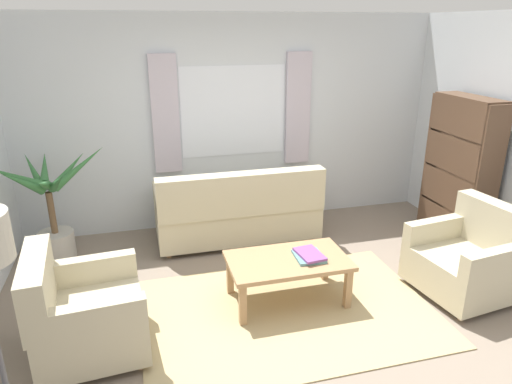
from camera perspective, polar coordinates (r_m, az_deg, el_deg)
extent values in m
plane|color=gray|center=(4.32, 3.99, -14.61)|extent=(6.24, 6.24, 0.00)
cube|color=silver|center=(5.86, -2.92, 8.59)|extent=(5.32, 0.12, 2.60)
cube|color=white|center=(5.77, -2.81, 9.94)|extent=(1.30, 0.01, 1.10)
cube|color=silver|center=(5.63, -11.14, 9.33)|extent=(0.32, 0.06, 1.40)
cube|color=silver|center=(5.97, 5.18, 10.22)|extent=(0.32, 0.06, 1.40)
cube|color=tan|center=(4.32, 3.99, -14.55)|extent=(2.60, 1.76, 0.01)
cube|color=#BCB293|center=(5.58, -2.39, -3.30)|extent=(1.90, 0.80, 0.38)
cube|color=#BCB293|center=(5.13, -1.67, -0.24)|extent=(1.90, 0.20, 0.48)
cube|color=#BCB293|center=(5.70, 6.12, 0.48)|extent=(0.16, 0.80, 0.24)
cube|color=#BCB293|center=(5.36, -11.55, -1.13)|extent=(0.16, 0.80, 0.24)
cylinder|color=#A87F56|center=(6.15, 4.77, -3.30)|extent=(0.06, 0.06, 0.06)
cylinder|color=#A87F56|center=(5.84, -11.22, -4.95)|extent=(0.06, 0.06, 0.06)
cylinder|color=#A87F56|center=(5.64, 6.82, -5.61)|extent=(0.06, 0.06, 0.06)
cylinder|color=#A87F56|center=(5.30, -10.71, -7.61)|extent=(0.06, 0.06, 0.06)
cube|color=#BCB293|center=(3.97, -19.62, -15.17)|extent=(0.87, 0.90, 0.36)
cube|color=#BCB293|center=(3.79, -25.39, -10.52)|extent=(0.25, 0.85, 0.46)
cube|color=#BCB293|center=(3.51, -20.04, -14.54)|extent=(0.81, 0.19, 0.22)
cube|color=#BCB293|center=(4.13, -20.19, -9.07)|extent=(0.81, 0.19, 0.22)
cylinder|color=#A87F56|center=(3.82, -14.03, -20.03)|extent=(0.05, 0.05, 0.06)
cylinder|color=#A87F56|center=(4.37, -15.08, -14.47)|extent=(0.05, 0.05, 0.06)
cylinder|color=#A87F56|center=(4.39, -23.69, -15.37)|extent=(0.05, 0.05, 0.06)
cube|color=#BCB293|center=(4.88, 24.14, -8.88)|extent=(0.90, 0.94, 0.36)
cube|color=#BCB293|center=(4.94, 27.47, -3.77)|extent=(0.29, 0.86, 0.46)
cube|color=#BCB293|center=(4.98, 21.68, -4.23)|extent=(0.81, 0.22, 0.22)
cube|color=#BCB293|center=(4.55, 27.87, -7.50)|extent=(0.81, 0.22, 0.22)
cylinder|color=#A87F56|center=(4.98, 18.38, -10.24)|extent=(0.05, 0.05, 0.06)
cylinder|color=#A87F56|center=(4.58, 23.97, -13.90)|extent=(0.05, 0.05, 0.06)
cylinder|color=#A87F56|center=(5.39, 23.65, -8.57)|extent=(0.05, 0.05, 0.06)
cube|color=#A87F56|center=(4.27, 3.96, -8.46)|extent=(1.10, 0.64, 0.04)
cube|color=#A87F56|center=(4.05, -1.66, -13.77)|extent=(0.06, 0.06, 0.40)
cube|color=#A87F56|center=(4.34, 11.29, -11.66)|extent=(0.06, 0.06, 0.40)
cube|color=#A87F56|center=(4.48, -3.23, -10.19)|extent=(0.06, 0.06, 0.40)
cube|color=#A87F56|center=(4.75, 8.55, -8.56)|extent=(0.06, 0.06, 0.40)
cube|color=#5B8E93|center=(4.29, 6.54, -7.91)|extent=(0.26, 0.31, 0.03)
cube|color=#7F478C|center=(4.28, 6.66, -7.63)|extent=(0.24, 0.33, 0.02)
cylinder|color=#B7B2A8|center=(5.61, -23.39, -6.00)|extent=(0.39, 0.39, 0.30)
cylinder|color=brown|center=(5.47, -23.93, -2.34)|extent=(0.07, 0.07, 0.47)
cone|color=#38753D|center=(5.32, -21.04, 2.86)|extent=(0.60, 0.19, 0.49)
cone|color=#38753D|center=(5.45, -22.14, 2.54)|extent=(0.43, 0.38, 0.41)
cone|color=#38753D|center=(5.60, -24.69, 2.75)|extent=(0.16, 0.56, 0.32)
cone|color=#38753D|center=(5.56, -25.80, 2.33)|extent=(0.32, 0.44, 0.42)
cone|color=#38753D|center=(5.37, -27.71, 1.70)|extent=(0.58, 0.15, 0.36)
cone|color=#38753D|center=(5.23, -26.87, 1.03)|extent=(0.39, 0.37, 0.40)
cone|color=#38753D|center=(5.12, -24.80, 0.84)|extent=(0.11, 0.47, 0.26)
cone|color=#38753D|center=(5.15, -23.38, 1.09)|extent=(0.29, 0.42, 0.35)
cube|color=brown|center=(5.49, 26.70, 0.80)|extent=(0.30, 0.04, 1.70)
cube|color=brown|center=(6.15, 21.32, 3.47)|extent=(0.30, 0.04, 1.70)
cube|color=brown|center=(5.72, 22.76, 2.13)|extent=(0.02, 0.90, 1.70)
cube|color=brown|center=(6.09, 22.77, -5.32)|extent=(0.30, 0.86, 0.02)
cube|color=brown|center=(5.94, 23.31, -1.60)|extent=(0.30, 0.86, 0.02)
cube|color=brown|center=(5.81, 23.87, 2.31)|extent=(0.30, 0.86, 0.02)
cube|color=brown|center=(5.71, 24.47, 6.38)|extent=(0.30, 0.86, 0.02)
cube|color=brown|center=(5.63, 25.08, 10.57)|extent=(0.30, 0.86, 0.02)
cube|color=#335199|center=(5.51, 26.28, 2.81)|extent=(0.24, 0.09, 0.30)
cube|color=orange|center=(5.58, 25.70, 2.62)|extent=(0.24, 0.06, 0.21)
cube|color=#5B8E93|center=(5.63, 25.29, 2.73)|extent=(0.23, 0.05, 0.20)
cube|color=#2D2D33|center=(5.68, 24.81, 3.20)|extent=(0.25, 0.09, 0.24)
cube|color=#7F478C|center=(5.75, 24.26, 3.57)|extent=(0.27, 0.08, 0.26)
cube|color=#387F4C|center=(5.83, 23.63, 3.68)|extent=(0.26, 0.09, 0.23)
cube|color=orange|center=(5.90, 23.07, 4.01)|extent=(0.26, 0.07, 0.24)
cube|color=#B23833|center=(5.96, 22.61, 4.32)|extent=(0.28, 0.08, 0.26)
cube|color=#5B8E93|center=(6.02, 22.15, 4.53)|extent=(0.28, 0.07, 0.26)
cylinder|color=#4C4C51|center=(2.92, -28.70, -19.41)|extent=(0.03, 0.03, 1.36)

